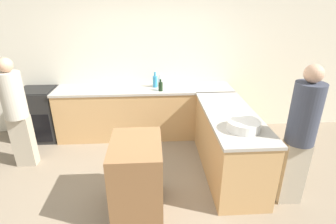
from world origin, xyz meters
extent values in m
plane|color=gray|center=(0.00, 0.00, 0.00)|extent=(14.00, 14.00, 0.00)
cube|color=silver|center=(0.00, 2.03, 1.35)|extent=(8.00, 0.06, 2.70)
cube|color=tan|center=(0.00, 1.70, 0.44)|extent=(3.10, 0.60, 0.88)
cube|color=#ADA89E|center=(0.00, 1.70, 0.90)|extent=(3.13, 0.63, 0.04)
cube|color=tan|center=(1.22, 0.49, 0.44)|extent=(0.66, 1.82, 0.88)
cube|color=#ADA89E|center=(1.22, 0.49, 0.90)|extent=(0.69, 1.85, 0.04)
cube|color=black|center=(-1.87, 1.71, 0.46)|extent=(0.60, 0.59, 0.92)
cube|color=black|center=(-1.87, 1.41, 0.32)|extent=(0.51, 0.01, 0.52)
cube|color=black|center=(-1.87, 1.71, 0.93)|extent=(0.55, 0.54, 0.01)
cube|color=brown|center=(-0.05, -0.21, 0.45)|extent=(0.58, 0.78, 0.91)
cylinder|color=white|center=(1.22, 0.01, 0.98)|extent=(0.39, 0.39, 0.11)
cylinder|color=silver|center=(0.30, 1.81, 1.00)|extent=(0.08, 0.08, 0.15)
cylinder|color=silver|center=(0.30, 1.81, 1.11)|extent=(0.04, 0.04, 0.06)
cylinder|color=black|center=(0.29, 1.54, 1.00)|extent=(0.07, 0.07, 0.15)
cylinder|color=black|center=(0.29, 1.54, 1.10)|extent=(0.03, 0.03, 0.06)
cylinder|color=#338CBF|center=(0.20, 1.76, 1.02)|extent=(0.08, 0.08, 0.20)
cylinder|color=#338CBF|center=(0.20, 1.76, 1.16)|extent=(0.04, 0.04, 0.08)
cube|color=#ADA38E|center=(-1.81, 0.85, 0.40)|extent=(0.29, 0.18, 0.80)
cylinder|color=#B7B2A3|center=(-1.81, 0.85, 1.13)|extent=(0.32, 0.32, 0.66)
sphere|color=tan|center=(-1.81, 0.85, 1.56)|extent=(0.20, 0.20, 0.20)
cube|color=#ADA38E|center=(1.82, -0.19, 0.42)|extent=(0.29, 0.18, 0.84)
cylinder|color=#383D4C|center=(1.82, -0.19, 1.20)|extent=(0.32, 0.32, 0.71)
sphere|color=tan|center=(1.82, -0.19, 1.65)|extent=(0.20, 0.20, 0.20)
camera|label=1|loc=(0.15, -2.74, 2.35)|focal=28.00mm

